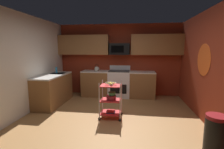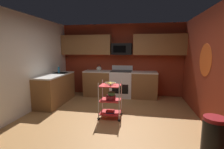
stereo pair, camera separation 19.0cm
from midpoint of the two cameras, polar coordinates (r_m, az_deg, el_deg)
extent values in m
cube|color=#A87542|center=(4.20, 0.10, -15.53)|extent=(4.40, 4.80, 0.04)
cube|color=maroon|center=(6.25, 4.02, 4.96)|extent=(4.52, 0.06, 2.60)
cube|color=silver|center=(4.78, -27.29, 2.87)|extent=(0.06, 4.80, 2.60)
cube|color=maroon|center=(4.10, 32.47, 1.68)|extent=(0.06, 4.80, 2.60)
cylinder|color=#E5591E|center=(4.48, 30.19, 4.27)|extent=(0.00, 0.76, 0.76)
cube|color=brown|center=(6.05, 3.60, -3.40)|extent=(2.60, 0.60, 0.88)
cube|color=silver|center=(5.97, 3.64, 0.92)|extent=(2.60, 0.60, 0.04)
cube|color=brown|center=(5.56, -17.71, -4.87)|extent=(0.60, 1.61, 0.88)
cube|color=silver|center=(5.48, -17.93, -0.18)|extent=(0.60, 1.61, 0.04)
cube|color=#B7BABC|center=(5.80, -16.27, -0.24)|extent=(0.44, 0.36, 0.16)
cube|color=white|center=(6.04, 4.04, -3.23)|extent=(0.76, 0.64, 0.92)
cube|color=black|center=(5.75, 3.68, -4.97)|extent=(0.56, 0.01, 0.32)
cube|color=white|center=(6.23, 4.38, 2.26)|extent=(0.76, 0.06, 0.18)
cube|color=black|center=(5.96, 4.09, 1.19)|extent=(0.72, 0.60, 0.02)
cube|color=brown|center=(6.32, -7.89, 9.92)|extent=(1.85, 0.33, 0.70)
cube|color=brown|center=(6.05, 16.62, 9.71)|extent=(1.75, 0.33, 0.70)
cube|color=black|center=(6.02, 4.28, 8.62)|extent=(0.70, 0.38, 0.40)
cube|color=black|center=(5.83, 3.49, 8.63)|extent=(0.44, 0.01, 0.24)
cylinder|color=silver|center=(4.05, -3.27, -9.01)|extent=(0.02, 0.02, 0.88)
cylinder|color=black|center=(4.20, -3.22, -14.74)|extent=(0.07, 0.02, 0.07)
cylinder|color=silver|center=(3.96, 3.84, -9.39)|extent=(0.02, 0.02, 0.88)
cylinder|color=black|center=(4.12, 3.77, -15.22)|extent=(0.07, 0.02, 0.07)
cylinder|color=silver|center=(4.43, -2.02, -7.42)|extent=(0.02, 0.02, 0.88)
cylinder|color=black|center=(4.57, -1.99, -12.73)|extent=(0.07, 0.02, 0.07)
cylinder|color=silver|center=(4.36, 4.45, -7.73)|extent=(0.02, 0.02, 0.88)
cylinder|color=black|center=(4.50, 4.38, -13.11)|extent=(0.07, 0.02, 0.07)
cube|color=red|center=(4.31, 0.73, -12.88)|extent=(0.50, 0.42, 0.02)
cube|color=red|center=(4.20, 0.74, -8.69)|extent=(0.50, 0.42, 0.02)
cube|color=red|center=(4.10, 0.75, -3.75)|extent=(0.50, 0.42, 0.02)
torus|color=silver|center=(4.09, 0.75, -2.81)|extent=(0.27, 0.27, 0.01)
cylinder|color=silver|center=(4.10, 0.75, -3.49)|extent=(0.12, 0.12, 0.02)
ellipsoid|color=yellow|center=(4.10, 1.44, -3.00)|extent=(0.17, 0.09, 0.04)
ellipsoid|color=yellow|center=(4.14, 0.66, -2.88)|extent=(0.09, 0.17, 0.04)
ellipsoid|color=yellow|center=(4.09, 0.05, -3.03)|extent=(0.17, 0.09, 0.04)
ellipsoid|color=yellow|center=(4.04, 0.85, -3.16)|extent=(0.09, 0.17, 0.04)
cylinder|color=maroon|center=(4.18, 0.89, -7.87)|extent=(0.24, 0.24, 0.11)
torus|color=maroon|center=(4.16, 0.89, -7.16)|extent=(0.25, 0.25, 0.01)
cylinder|color=#387F4C|center=(4.15, 1.13, -6.57)|extent=(0.17, 0.17, 0.08)
torus|color=#387F4C|center=(4.14, 1.13, -6.06)|extent=(0.18, 0.18, 0.01)
cube|color=#1E4C8C|center=(4.30, 0.73, -12.64)|extent=(0.22, 0.19, 0.02)
cube|color=#B22626|center=(4.29, 0.73, -12.28)|extent=(0.20, 0.19, 0.04)
sphere|color=beige|center=(6.09, -3.57, 1.95)|extent=(0.18, 0.18, 0.18)
sphere|color=black|center=(6.08, -3.58, 2.76)|extent=(0.03, 0.03, 0.03)
cone|color=beige|center=(6.07, -2.83, 2.10)|extent=(0.09, 0.04, 0.06)
torus|color=black|center=(6.08, -3.58, 3.00)|extent=(0.12, 0.01, 0.12)
cylinder|color=#2D8CBF|center=(5.79, -16.76, 1.52)|extent=(0.06, 0.06, 0.20)
cylinder|color=black|center=(3.29, 32.65, -17.98)|extent=(0.34, 0.34, 0.60)
cylinder|color=maroon|center=(3.17, 33.15, -12.59)|extent=(0.33, 0.33, 0.06)
camera|label=1|loc=(0.09, -88.75, 0.19)|focal=26.88mm
camera|label=2|loc=(0.09, 91.25, -0.19)|focal=26.88mm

